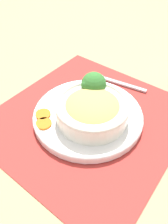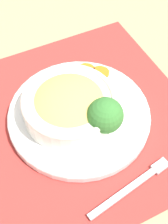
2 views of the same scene
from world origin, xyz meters
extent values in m
plane|color=tan|center=(0.00, 0.00, 0.00)|extent=(4.00, 4.00, 0.00)
cube|color=#B2332D|center=(0.00, 0.00, 0.00)|extent=(0.49, 0.47, 0.00)
cylinder|color=white|center=(0.00, 0.00, 0.01)|extent=(0.29, 0.29, 0.02)
torus|color=white|center=(0.00, 0.00, 0.02)|extent=(0.29, 0.29, 0.01)
cylinder|color=silver|center=(-0.01, -0.02, 0.04)|extent=(0.19, 0.19, 0.05)
torus|color=silver|center=(-0.01, -0.02, 0.07)|extent=(0.19, 0.19, 0.01)
ellipsoid|color=#E0B75B|center=(-0.01, -0.02, 0.06)|extent=(0.15, 0.15, 0.05)
cylinder|color=#759E51|center=(0.06, 0.03, 0.03)|extent=(0.03, 0.03, 0.02)
sphere|color=#387A33|center=(0.06, 0.03, 0.07)|extent=(0.07, 0.07, 0.07)
sphere|color=#387A33|center=(0.04, 0.03, 0.07)|extent=(0.03, 0.03, 0.03)
sphere|color=#387A33|center=(0.08, 0.02, 0.07)|extent=(0.03, 0.03, 0.03)
cylinder|color=orange|center=(-0.08, 0.09, 0.02)|extent=(0.04, 0.04, 0.01)
cylinder|color=orange|center=(-0.10, 0.07, 0.02)|extent=(0.04, 0.04, 0.01)
cube|color=#B7B7BC|center=(0.18, 0.01, 0.01)|extent=(0.04, 0.18, 0.01)
cube|color=#B7B7BC|center=(0.17, 0.09, 0.01)|extent=(0.03, 0.04, 0.01)
camera|label=1|loc=(-0.33, -0.25, 0.43)|focal=35.00mm
camera|label=2|loc=(0.35, -0.16, 0.54)|focal=50.00mm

